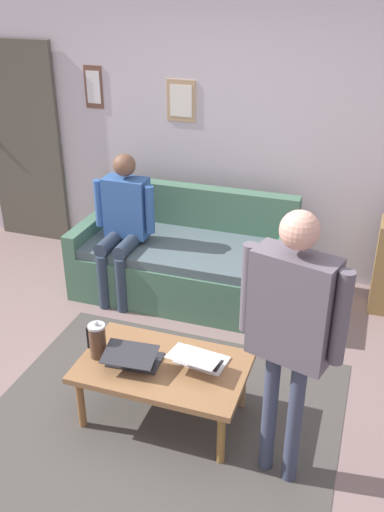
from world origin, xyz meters
name	(u,v)px	position (x,y,z in m)	size (l,w,h in m)	color
ground_plane	(152,405)	(0.00, 0.00, 0.00)	(7.68, 7.68, 0.00)	#7B6461
area_rug	(159,425)	(-0.11, 0.16, 0.00)	(2.26, 2.05, 0.01)	#45413D
back_wall	(241,129)	(0.00, -2.20, 1.35)	(7.04, 0.11, 2.70)	#C0B4BD
interior_door	(25,145)	(2.24, -2.11, 1.02)	(0.82, 0.09, 2.05)	#4C483E
couch	(185,260)	(0.30, -1.52, 0.30)	(1.86, 0.94, 0.88)	#436852
coffee_table	(163,370)	(-0.11, 0.06, 0.37)	(1.06, 0.65, 0.42)	olive
laptop_left	(199,359)	(-0.33, -0.01, 0.46)	(0.35, 0.35, 0.12)	silver
laptop_center	(133,358)	(0.06, 0.11, 0.46)	(0.35, 0.33, 0.14)	#28282D
french_press	(98,340)	(0.31, 0.11, 0.54)	(0.13, 0.11, 0.26)	#4C3323
person_standing	(291,320)	(-0.91, 0.29, 1.06)	(0.58, 0.29, 1.66)	#363D52
person_seated	(123,219)	(0.78, -1.30, 0.73)	(0.55, 0.51, 1.28)	#2A3646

